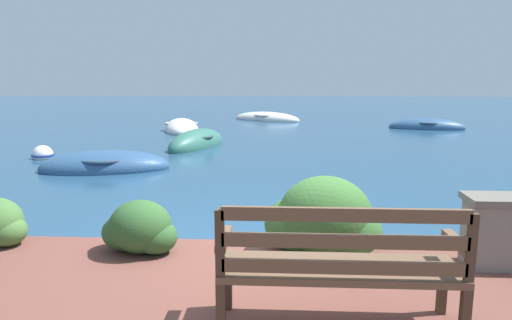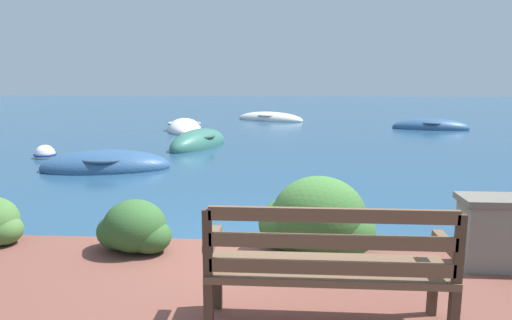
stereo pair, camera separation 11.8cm
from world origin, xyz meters
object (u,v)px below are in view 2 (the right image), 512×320
park_bench (328,264)px  rowboat_outer (430,127)px  rowboat_mid (199,144)px  rowboat_far (184,129)px  rowboat_nearest (106,167)px  rowboat_distant (270,119)px  mooring_buoy (45,155)px

park_bench → rowboat_outer: (5.10, 14.37, -0.65)m
rowboat_mid → rowboat_far: size_ratio=0.87×
rowboat_nearest → rowboat_far: bearing=-103.2°
park_bench → rowboat_distant: bearing=99.2°
rowboat_nearest → rowboat_mid: size_ratio=1.06×
park_bench → rowboat_nearest: 7.55m
rowboat_far → rowboat_distant: rowboat_far is taller
rowboat_mid → mooring_buoy: rowboat_mid is taller
rowboat_outer → mooring_buoy: bearing=-138.9°
rowboat_far → mooring_buoy: bearing=-33.2°
rowboat_far → rowboat_distant: 5.03m
park_bench → rowboat_outer: size_ratio=0.58×
rowboat_distant → rowboat_far: bearing=81.2°
rowboat_outer → rowboat_far: bearing=-163.8°
rowboat_far → rowboat_distant: (2.98, 4.05, -0.01)m
park_bench → rowboat_far: size_ratio=0.54×
rowboat_distant → mooring_buoy: size_ratio=6.43×
rowboat_outer → mooring_buoy: (-11.19, -6.81, 0.02)m
rowboat_distant → rowboat_outer: bearing=-178.9°
rowboat_outer → mooring_buoy: rowboat_outer is taller
rowboat_outer → rowboat_distant: rowboat_outer is taller
rowboat_outer → mooring_buoy: 13.10m
park_bench → mooring_buoy: (-6.09, 7.56, -0.62)m
rowboat_far → mooring_buoy: size_ratio=5.91×
rowboat_mid → mooring_buoy: 3.91m
rowboat_mid → rowboat_far: rowboat_mid is taller
rowboat_outer → rowboat_nearest: bearing=-129.0°
rowboat_mid → rowboat_distant: 8.04m
rowboat_nearest → rowboat_mid: rowboat_mid is taller
park_bench → rowboat_nearest: bearing=128.9°
rowboat_mid → rowboat_distant: size_ratio=0.80×
park_bench → rowboat_mid: (-2.72, 9.55, -0.63)m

